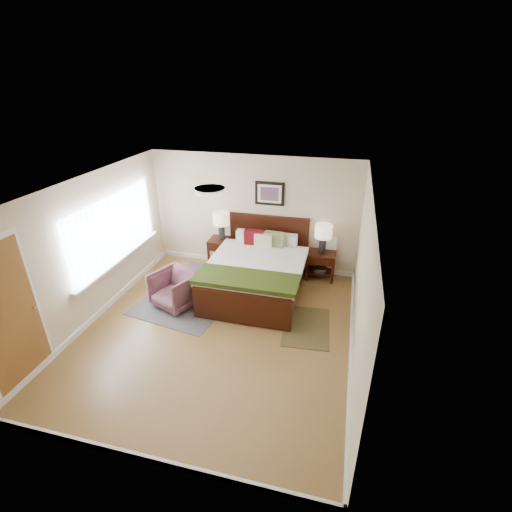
% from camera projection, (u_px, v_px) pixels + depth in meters
% --- Properties ---
extents(floor, '(5.00, 5.00, 0.00)m').
position_uv_depth(floor, '(218.00, 330.00, 6.38)').
color(floor, olive).
rests_on(floor, ground).
extents(back_wall, '(4.50, 0.04, 2.50)m').
position_uv_depth(back_wall, '(254.00, 213.00, 7.99)').
color(back_wall, '#CBB693').
rests_on(back_wall, ground).
extents(front_wall, '(4.50, 0.04, 2.50)m').
position_uv_depth(front_wall, '(127.00, 380.00, 3.65)').
color(front_wall, '#CBB693').
rests_on(front_wall, ground).
extents(left_wall, '(0.04, 5.00, 2.50)m').
position_uv_depth(left_wall, '(90.00, 250.00, 6.32)').
color(left_wall, '#CBB693').
rests_on(left_wall, ground).
extents(right_wall, '(0.04, 5.00, 2.50)m').
position_uv_depth(right_wall, '(361.00, 284.00, 5.33)').
color(right_wall, '#CBB693').
rests_on(right_wall, ground).
extents(ceiling, '(4.50, 5.00, 0.02)m').
position_uv_depth(ceiling, '(209.00, 188.00, 5.27)').
color(ceiling, white).
rests_on(ceiling, back_wall).
extents(window, '(0.11, 2.72, 1.32)m').
position_uv_depth(window, '(115.00, 229.00, 6.86)').
color(window, silver).
rests_on(window, left_wall).
extents(door, '(0.06, 1.00, 2.18)m').
position_uv_depth(door, '(9.00, 318.00, 4.87)').
color(door, silver).
rests_on(door, ground).
extents(ceil_fixture, '(0.44, 0.44, 0.08)m').
position_uv_depth(ceil_fixture, '(210.00, 190.00, 5.28)').
color(ceil_fixture, white).
rests_on(ceil_fixture, ceiling).
extents(bed, '(1.86, 2.27, 1.22)m').
position_uv_depth(bed, '(257.00, 267.00, 7.25)').
color(bed, black).
rests_on(bed, ground).
extents(wall_art, '(0.62, 0.05, 0.50)m').
position_uv_depth(wall_art, '(270.00, 194.00, 7.68)').
color(wall_art, black).
rests_on(wall_art, back_wall).
extents(nightstand_left, '(0.56, 0.50, 0.66)m').
position_uv_depth(nightstand_left, '(222.00, 245.00, 8.24)').
color(nightstand_left, black).
rests_on(nightstand_left, ground).
extents(nightstand_right, '(0.60, 0.45, 0.59)m').
position_uv_depth(nightstand_right, '(321.00, 262.00, 7.83)').
color(nightstand_right, black).
rests_on(nightstand_right, ground).
extents(lamp_left, '(0.35, 0.35, 0.61)m').
position_uv_depth(lamp_left, '(221.00, 221.00, 8.01)').
color(lamp_left, black).
rests_on(lamp_left, nightstand_left).
extents(lamp_right, '(0.35, 0.35, 0.61)m').
position_uv_depth(lamp_right, '(323.00, 234.00, 7.56)').
color(lamp_right, black).
rests_on(lamp_right, nightstand_right).
extents(armchair, '(0.98, 0.99, 0.69)m').
position_uv_depth(armchair, '(175.00, 289.00, 6.92)').
color(armchair, brown).
rests_on(armchair, ground).
extents(rug_persian, '(1.99, 2.54, 0.01)m').
position_uv_depth(rug_persian, '(195.00, 293.00, 7.43)').
color(rug_persian, '#0E1E46').
rests_on(rug_persian, ground).
extents(rug_navy, '(0.88, 1.24, 0.01)m').
position_uv_depth(rug_navy, '(306.00, 327.00, 6.45)').
color(rug_navy, black).
rests_on(rug_navy, ground).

